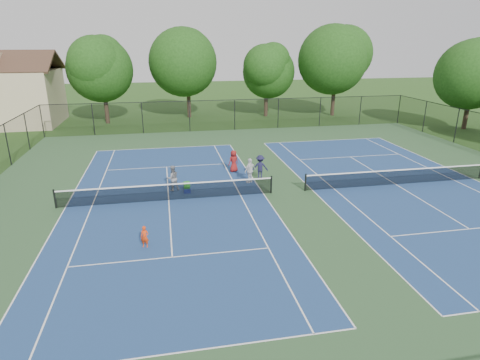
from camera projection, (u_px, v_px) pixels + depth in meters
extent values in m
plane|color=#234716|center=(288.00, 192.00, 23.77)|extent=(140.00, 140.00, 0.00)
cube|color=#325730|center=(288.00, 192.00, 23.77)|extent=(36.00, 36.00, 0.01)
cube|color=navy|center=(169.00, 200.00, 22.52)|extent=(10.97, 23.77, 0.00)
cube|color=white|center=(165.00, 148.00, 33.55)|extent=(10.97, 0.06, 0.00)
cube|color=white|center=(178.00, 353.00, 11.49)|extent=(10.97, 0.06, 0.00)
cube|color=white|center=(65.00, 207.00, 21.54)|extent=(0.06, 23.77, 0.00)
cube|color=white|center=(263.00, 194.00, 23.49)|extent=(0.06, 23.77, 0.00)
cube|color=white|center=(92.00, 205.00, 21.79)|extent=(0.06, 23.77, 0.00)
cube|color=white|center=(240.00, 195.00, 23.25)|extent=(0.06, 23.77, 0.00)
cube|color=white|center=(167.00, 167.00, 28.46)|extent=(8.23, 0.06, 0.00)
cube|color=white|center=(172.00, 257.00, 16.58)|extent=(8.23, 0.06, 0.00)
cube|color=white|center=(169.00, 200.00, 22.52)|extent=(0.06, 12.80, 0.00)
cylinder|color=black|center=(55.00, 199.00, 21.29)|extent=(0.10, 0.10, 1.07)
cylinder|color=black|center=(271.00, 185.00, 23.41)|extent=(0.10, 0.10, 1.07)
cube|color=black|center=(168.00, 193.00, 22.37)|extent=(11.90, 0.01, 0.90)
cube|color=white|center=(168.00, 184.00, 22.21)|extent=(11.90, 0.04, 0.07)
cube|color=navy|center=(396.00, 184.00, 25.01)|extent=(10.97, 23.77, 0.00)
cube|color=white|center=(323.00, 140.00, 36.03)|extent=(10.97, 0.06, 0.00)
cube|color=white|center=(312.00, 190.00, 24.03)|extent=(0.06, 23.77, 0.00)
cube|color=white|center=(473.00, 179.00, 25.98)|extent=(0.06, 23.77, 0.00)
cube|color=white|center=(334.00, 189.00, 24.28)|extent=(0.06, 23.77, 0.00)
cube|color=white|center=(454.00, 180.00, 25.74)|extent=(0.06, 23.77, 0.00)
cube|color=white|center=(350.00, 157.00, 30.95)|extent=(8.23, 0.06, 0.00)
cube|color=white|center=(469.00, 229.00, 19.07)|extent=(8.23, 0.06, 0.00)
cube|color=white|center=(396.00, 184.00, 25.01)|extent=(0.06, 12.80, 0.00)
cylinder|color=black|center=(305.00, 182.00, 23.78)|extent=(0.10, 0.10, 1.07)
cube|color=black|center=(397.00, 177.00, 24.86)|extent=(11.90, 0.01, 0.90)
cube|color=white|center=(398.00, 170.00, 24.70)|extent=(11.90, 0.04, 0.07)
cylinder|color=black|center=(42.00, 121.00, 36.78)|extent=(0.08, 0.08, 3.00)
cylinder|color=black|center=(93.00, 120.00, 37.58)|extent=(0.08, 0.08, 3.00)
cylinder|color=black|center=(142.00, 118.00, 38.38)|extent=(0.08, 0.08, 3.00)
cylinder|color=black|center=(189.00, 116.00, 39.18)|extent=(0.08, 0.08, 3.00)
cylinder|color=black|center=(235.00, 115.00, 39.98)|extent=(0.08, 0.08, 3.00)
cylinder|color=black|center=(278.00, 113.00, 40.78)|extent=(0.08, 0.08, 3.00)
cylinder|color=black|center=(320.00, 112.00, 41.58)|extent=(0.08, 0.08, 3.00)
cylinder|color=black|center=(360.00, 111.00, 42.38)|extent=(0.08, 0.08, 3.00)
cylinder|color=black|center=(399.00, 109.00, 43.18)|extent=(0.08, 0.08, 3.00)
cylinder|color=black|center=(456.00, 126.00, 34.83)|extent=(0.08, 0.08, 3.00)
cylinder|color=black|center=(8.00, 145.00, 28.43)|extent=(0.08, 0.08, 3.00)
cylinder|color=black|center=(425.00, 117.00, 39.00)|extent=(0.08, 0.08, 3.00)
cylinder|color=black|center=(27.00, 132.00, 32.60)|extent=(0.08, 0.08, 3.00)
cube|color=black|center=(235.00, 115.00, 39.98)|extent=(36.00, 0.01, 3.00)
cube|color=black|center=(235.00, 100.00, 39.48)|extent=(36.00, 0.05, 0.05)
cylinder|color=#2D2116|center=(106.00, 106.00, 43.10)|extent=(0.44, 0.44, 3.78)
sphere|color=#193E11|center=(102.00, 70.00, 41.87)|extent=(6.80, 6.80, 6.80)
sphere|color=#193E11|center=(101.00, 63.00, 41.65)|extent=(5.58, 5.58, 5.58)
sphere|color=#193E11|center=(101.00, 56.00, 41.43)|extent=(4.35, 4.35, 4.35)
cylinder|color=#2D2116|center=(189.00, 99.00, 46.50)|extent=(0.44, 0.44, 4.14)
sphere|color=#193E11|center=(187.00, 62.00, 45.13)|extent=(7.60, 7.60, 7.60)
sphere|color=#193E11|center=(187.00, 56.00, 44.93)|extent=(6.23, 6.23, 6.23)
sphere|color=#193E11|center=(187.00, 50.00, 44.72)|extent=(4.86, 4.86, 4.86)
cylinder|color=#2D2116|center=(266.00, 102.00, 47.29)|extent=(0.44, 0.44, 3.42)
sphere|color=#193E11|center=(267.00, 72.00, 46.19)|extent=(6.00, 6.00, 6.00)
sphere|color=#193E11|center=(267.00, 66.00, 45.96)|extent=(4.92, 4.92, 4.92)
sphere|color=#193E11|center=(267.00, 60.00, 45.73)|extent=(3.84, 3.84, 3.84)
cylinder|color=#2D2116|center=(333.00, 97.00, 47.64)|extent=(0.44, 0.44, 4.32)
sphere|color=#193E11|center=(336.00, 59.00, 46.22)|extent=(7.80, 7.80, 7.80)
sphere|color=#193E11|center=(337.00, 54.00, 46.02)|extent=(6.40, 6.40, 6.40)
sphere|color=#193E11|center=(337.00, 48.00, 45.82)|extent=(4.99, 4.99, 4.99)
cylinder|color=#2D2116|center=(467.00, 111.00, 40.26)|extent=(0.44, 0.44, 3.60)
sphere|color=#193E11|center=(474.00, 74.00, 39.07)|extent=(6.60, 6.60, 6.60)
sphere|color=#193E11|center=(475.00, 67.00, 38.85)|extent=(5.41, 5.41, 5.41)
sphere|color=#193E11|center=(476.00, 60.00, 38.63)|extent=(4.22, 4.22, 4.22)
cube|color=tan|center=(7.00, 98.00, 41.95)|extent=(10.00, 8.00, 5.60)
cube|color=tan|center=(0.00, 62.00, 40.75)|extent=(1.20, 8.00, 1.76)
cube|color=#422B1E|center=(7.00, 60.00, 42.57)|extent=(10.80, 4.10, 2.15)
imported|color=red|center=(145.00, 237.00, 17.27)|extent=(0.41, 0.32, 0.98)
imported|color=gray|center=(173.00, 178.00, 23.79)|extent=(0.89, 0.77, 1.55)
imported|color=silver|center=(250.00, 171.00, 25.11)|extent=(0.99, 0.86, 1.59)
imported|color=#1A1938|center=(260.00, 167.00, 25.85)|extent=(1.12, 0.79, 1.58)
imported|color=maroon|center=(234.00, 161.00, 27.25)|extent=(0.86, 0.74, 1.50)
cube|color=navy|center=(187.00, 190.00, 23.61)|extent=(0.40, 0.35, 0.29)
cube|color=green|center=(187.00, 185.00, 23.50)|extent=(0.38, 0.33, 0.39)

